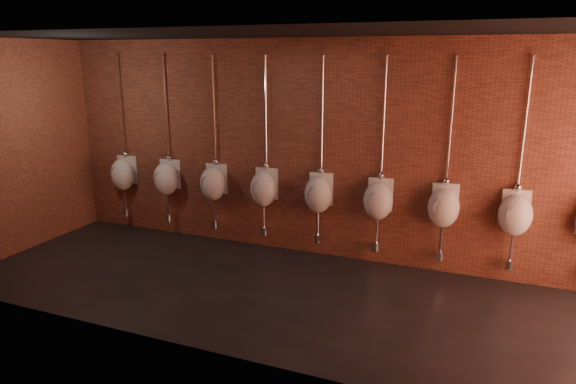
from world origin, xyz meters
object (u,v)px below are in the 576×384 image
urinal_0 (123,174)px  urinal_4 (319,194)px  urinal_7 (515,214)px  urinal_6 (444,207)px  urinal_5 (378,200)px  urinal_3 (264,188)px  urinal_2 (213,183)px  urinal_1 (166,178)px

urinal_0 → urinal_4: bearing=0.0°
urinal_7 → urinal_6: bearing=180.0°
urinal_0 → urinal_5: size_ratio=1.00×
urinal_0 → urinal_7: same height
urinal_6 → urinal_7: size_ratio=1.00×
urinal_0 → urinal_6: 5.31m
urinal_3 → urinal_7: (3.54, 0.00, 0.00)m
urinal_2 → urinal_6: bearing=0.0°
urinal_4 → urinal_3: bearing=180.0°
urinal_3 → urinal_7: 3.54m
urinal_3 → urinal_4: bearing=0.0°
urinal_1 → urinal_7: bearing=0.0°
urinal_1 → urinal_6: (4.42, 0.00, 0.00)m
urinal_7 → urinal_2: bearing=180.0°
urinal_3 → urinal_2: bearing=180.0°
urinal_7 → urinal_5: bearing=180.0°
urinal_7 → urinal_3: bearing=180.0°
urinal_6 → urinal_5: bearing=180.0°
urinal_4 → urinal_0: bearing=180.0°
urinal_2 → urinal_4: (1.77, 0.00, 0.00)m
urinal_2 → urinal_7: (4.42, 0.00, 0.00)m
urinal_4 → urinal_6: (1.77, 0.00, 0.00)m
urinal_3 → urinal_4: 0.88m
urinal_3 → urinal_5: bearing=0.0°
urinal_0 → urinal_2: (1.77, 0.00, 0.00)m
urinal_1 → urinal_3: same height
urinal_2 → urinal_4: 1.77m
urinal_1 → urinal_5: same height
urinal_5 → urinal_6: bearing=0.0°
urinal_0 → urinal_4: size_ratio=1.00×
urinal_5 → urinal_7: (1.77, 0.00, 0.00)m
urinal_3 → urinal_7: size_ratio=1.00×
urinal_0 → urinal_6: (5.31, 0.00, 0.00)m
urinal_4 → urinal_5: (0.88, 0.00, 0.00)m
urinal_0 → urinal_5: bearing=0.0°
urinal_4 → urinal_6: same height
urinal_1 → urinal_7: same height
urinal_4 → urinal_6: size_ratio=1.00×
urinal_6 → urinal_7: 0.88m
urinal_3 → urinal_4: (0.88, 0.00, 0.00)m
urinal_2 → urinal_7: size_ratio=1.00×
urinal_1 → urinal_4: size_ratio=1.00×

